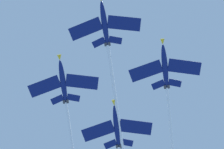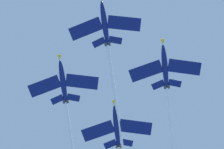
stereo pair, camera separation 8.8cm
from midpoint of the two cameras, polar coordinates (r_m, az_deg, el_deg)
The scene contains 3 objects.
jet_lead at distance 141.14m, azimuth -0.36°, elevation 2.54°, with size 20.16×44.27×8.34m.
jet_left_wing at distance 142.54m, azimuth 6.10°, elevation -1.29°, with size 20.10×43.47×7.25m.
jet_right_wing at distance 145.22m, azimuth -5.03°, elevation -3.70°, with size 20.13×49.62×8.71m.
Camera 1 is at (-29.79, 40.65, 1.70)m, focal length 82.49 mm.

